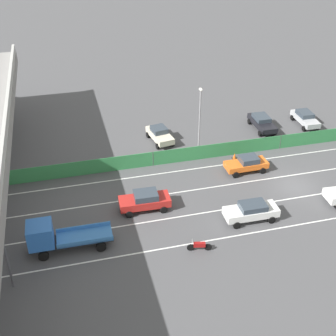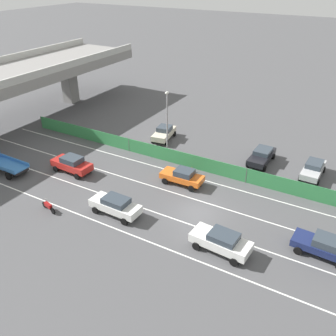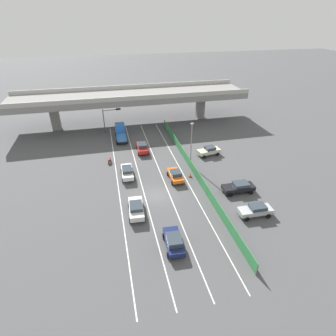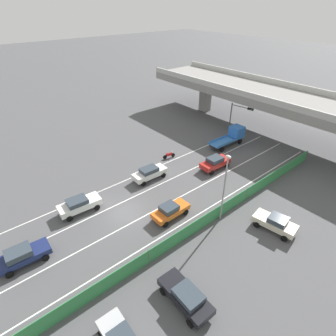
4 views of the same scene
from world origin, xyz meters
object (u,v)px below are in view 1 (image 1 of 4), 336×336
parked_sedan_dark (262,122)px  parked_sedan_cream (160,134)px  car_sedan_red (145,200)px  traffic_cone (234,156)px  car_taxi_orange (247,164)px  street_lamp (200,117)px  traffic_light (1,234)px  parked_wagon_silver (305,118)px  car_hatchback_white (251,211)px  flatbed_truck_blue (54,237)px  motorcycle (199,246)px

parked_sedan_dark → parked_sedan_cream: (-0.01, 12.30, 0.03)m
car_sedan_red → traffic_cone: 12.50m
parked_sedan_cream → traffic_cone: bearing=-130.1°
car_sedan_red → car_taxi_orange: bearing=-72.1°
car_taxi_orange → street_lamp: size_ratio=0.55×
traffic_light → street_lamp: (12.42, -18.41, 0.89)m
parked_wagon_silver → parked_sedan_dark: (0.27, 5.43, -0.01)m
car_sedan_red → parked_sedan_cream: size_ratio=1.01×
car_hatchback_white → parked_sedan_dark: car_hatchback_white is taller
flatbed_truck_blue → traffic_light: bearing=117.9°
motorcycle → traffic_cone: 14.72m
flatbed_truck_blue → street_lamp: 18.78m
motorcycle → parked_sedan_dark: (18.06, -13.50, 0.42)m
parked_sedan_cream → traffic_light: size_ratio=0.84×
car_taxi_orange → motorcycle: car_taxi_orange is taller
flatbed_truck_blue → traffic_cone: 21.06m
car_hatchback_white → parked_sedan_cream: bearing=15.3°
car_sedan_red → parked_wagon_silver: size_ratio=1.01×
motorcycle → traffic_cone: bearing=-32.4°
traffic_cone → street_lamp: bearing=73.2°
flatbed_truck_blue → parked_wagon_silver: size_ratio=1.44×
car_hatchback_white → motorcycle: bearing=115.4°
traffic_light → traffic_cone: (11.32, -22.04, -3.47)m
car_taxi_orange → parked_sedan_dark: (8.20, -5.41, -0.00)m
car_sedan_red → street_lamp: bearing=-44.9°
motorcycle → street_lamp: street_lamp is taller
parked_sedan_dark → parked_sedan_cream: 12.30m
flatbed_truck_blue → parked_wagon_silver: flatbed_truck_blue is taller
car_sedan_red → car_hatchback_white: size_ratio=0.97×
parked_sedan_dark → car_taxi_orange: bearing=146.6°
car_hatchback_white → traffic_cone: bearing=-14.0°
parked_wagon_silver → traffic_light: bearing=116.7°
flatbed_truck_blue → parked_wagon_silver: 33.32m
car_taxi_orange → parked_wagon_silver: size_ratio=0.96×
street_lamp → car_hatchback_white: bearing=-173.8°
car_sedan_red → flatbed_truck_blue: (-3.41, 7.86, 0.41)m
flatbed_truck_blue → car_taxi_orange: bearing=-69.7°
car_sedan_red → parked_sedan_cream: (11.77, -4.19, -0.05)m
car_sedan_red → traffic_cone: bearing=-60.5°
street_lamp → traffic_cone: 5.78m
car_taxi_orange → traffic_light: size_ratio=0.81×
car_hatchback_white → flatbed_truck_blue: 16.29m
car_sedan_red → traffic_light: 12.63m
street_lamp → traffic_cone: (-1.10, -3.63, -4.36)m
car_hatchback_white → parked_wagon_silver: bearing=-41.6°
motorcycle → street_lamp: 14.79m
car_sedan_red → motorcycle: car_sedan_red is taller
parked_wagon_silver → parked_sedan_dark: bearing=87.2°
traffic_cone → traffic_light: bearing=117.2°
traffic_light → traffic_cone: bearing=-62.8°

